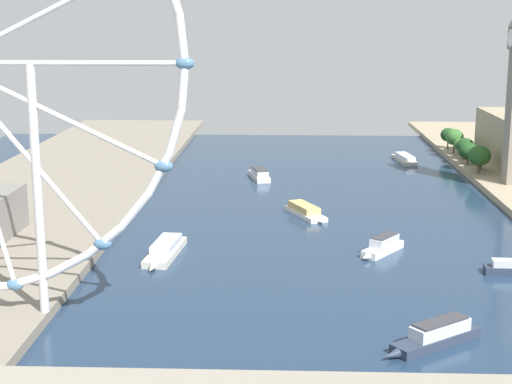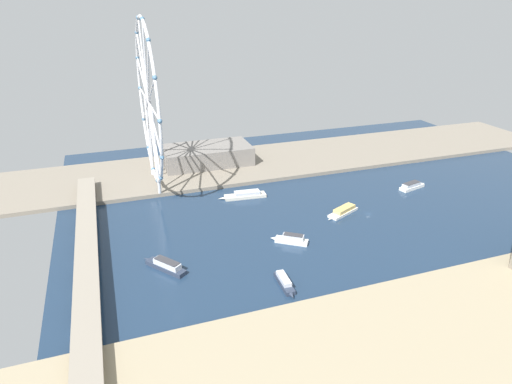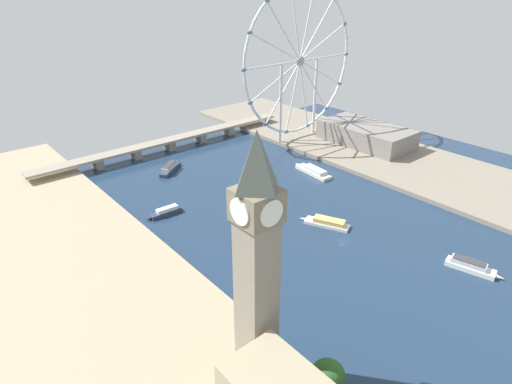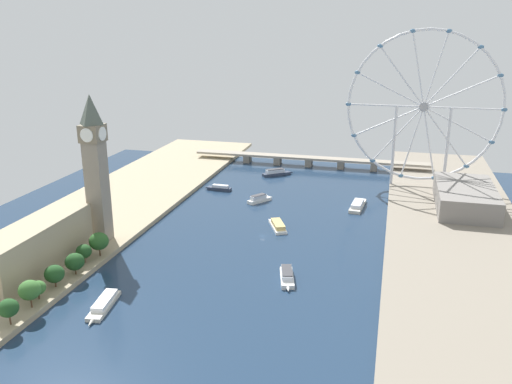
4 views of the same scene
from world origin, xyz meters
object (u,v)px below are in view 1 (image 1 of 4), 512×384
(tour_boat_0, at_px, (383,246))
(tour_boat_1, at_px, (436,336))
(tour_boat_4, at_px, (165,250))
(tour_boat_6, at_px, (259,174))
(tour_boat_5, at_px, (404,158))
(tour_boat_2, at_px, (305,211))

(tour_boat_0, height_order, tour_boat_1, tour_boat_1)
(tour_boat_4, bearing_deg, tour_boat_6, 173.38)
(tour_boat_4, bearing_deg, tour_boat_0, 99.73)
(tour_boat_0, relative_size, tour_boat_1, 0.80)
(tour_boat_1, bearing_deg, tour_boat_5, -133.36)
(tour_boat_0, xyz_separation_m, tour_boat_4, (74.66, 5.79, -0.42))
(tour_boat_1, height_order, tour_boat_4, tour_boat_1)
(tour_boat_0, bearing_deg, tour_boat_5, -155.10)
(tour_boat_5, bearing_deg, tour_boat_0, 160.99)
(tour_boat_5, bearing_deg, tour_boat_1, 165.08)
(tour_boat_5, relative_size, tour_boat_6, 1.24)
(tour_boat_5, distance_m, tour_boat_6, 95.08)
(tour_boat_1, height_order, tour_boat_6, tour_boat_1)
(tour_boat_4, distance_m, tour_boat_5, 211.62)
(tour_boat_4, distance_m, tour_boat_6, 133.87)
(tour_boat_0, bearing_deg, tour_boat_1, 38.41)
(tour_boat_5, bearing_deg, tour_boat_6, 114.15)
(tour_boat_0, relative_size, tour_boat_6, 0.81)
(tour_boat_1, relative_size, tour_boat_6, 1.01)
(tour_boat_6, bearing_deg, tour_boat_2, -178.16)
(tour_boat_0, bearing_deg, tour_boat_2, -117.82)
(tour_boat_1, relative_size, tour_boat_5, 0.82)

